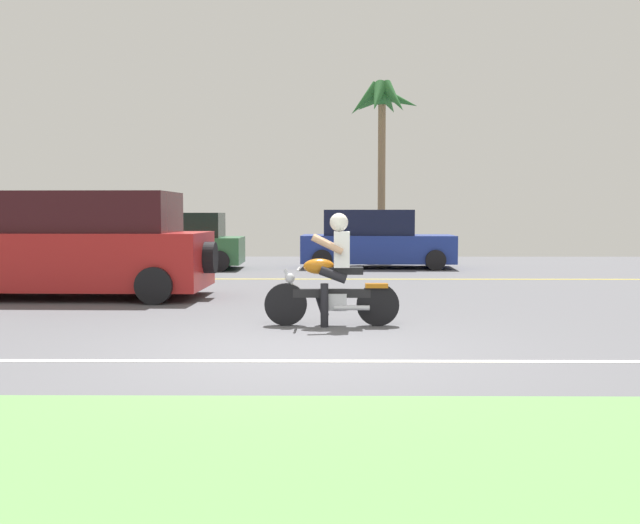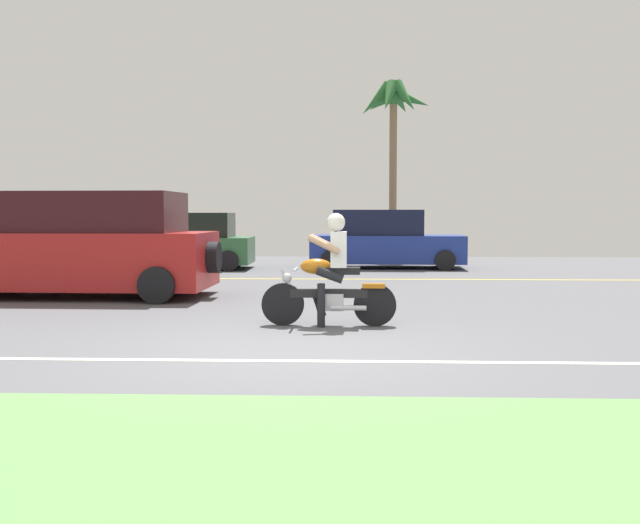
{
  "view_description": "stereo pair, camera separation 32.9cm",
  "coord_description": "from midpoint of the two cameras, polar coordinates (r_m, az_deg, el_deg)",
  "views": [
    {
      "loc": [
        0.32,
        -7.98,
        1.54
      ],
      "look_at": [
        0.23,
        3.3,
        0.78
      ],
      "focal_mm": 40.64,
      "sensor_mm": 36.0,
      "label": 1
    },
    {
      "loc": [
        0.65,
        -7.98,
        1.54
      ],
      "look_at": [
        0.23,
        3.3,
        0.78
      ],
      "focal_mm": 40.64,
      "sensor_mm": 36.0,
      "label": 2
    }
  ],
  "objects": [
    {
      "name": "lane_line_near",
      "position": [
        7.62,
        -3.23,
        -7.79
      ],
      "size": [
        50.4,
        0.12,
        0.01
      ],
      "primitive_type": "cube",
      "color": "silver",
      "rests_on": "ground"
    },
    {
      "name": "parked_car_1",
      "position": [
        20.53,
        -11.56,
        1.49
      ],
      "size": [
        3.72,
        2.05,
        1.56
      ],
      "color": "#2D663D",
      "rests_on": "ground"
    },
    {
      "name": "parked_car_2",
      "position": [
        20.64,
        3.88,
        1.67
      ],
      "size": [
        4.36,
        2.1,
        1.65
      ],
      "color": "navy",
      "rests_on": "ground"
    },
    {
      "name": "grass_median",
      "position": [
        4.19,
        -6.53,
        -17.27
      ],
      "size": [
        56.0,
        3.8,
        0.06
      ],
      "primitive_type": "cube",
      "color": "#5B8C4C",
      "rests_on": "ground"
    },
    {
      "name": "ground",
      "position": [
        11.1,
        -2.05,
        -4.24
      ],
      "size": [
        56.0,
        30.0,
        0.04
      ],
      "primitive_type": "cube",
      "color": "#545459"
    },
    {
      "name": "suv_nearby",
      "position": [
        14.07,
        -19.28,
        1.18
      ],
      "size": [
        5.06,
        2.33,
        1.94
      ],
      "color": "#AD1E1E",
      "rests_on": "ground"
    },
    {
      "name": "palm_tree_0",
      "position": [
        24.22,
        4.52,
        11.71
      ],
      "size": [
        2.39,
        2.38,
        5.86
      ],
      "color": "#846B4C",
      "rests_on": "ground"
    },
    {
      "name": "motorcyclist",
      "position": [
        9.91,
        0.07,
        -1.29
      ],
      "size": [
        1.85,
        0.6,
        1.55
      ],
      "color": "black",
      "rests_on": "ground"
    },
    {
      "name": "lane_line_far",
      "position": [
        17.02,
        -1.16,
        -1.35
      ],
      "size": [
        50.4,
        0.12,
        0.01
      ],
      "primitive_type": "cube",
      "color": "yellow",
      "rests_on": "ground"
    }
  ]
}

